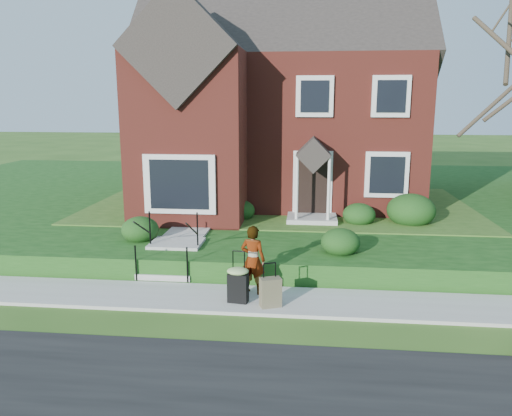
# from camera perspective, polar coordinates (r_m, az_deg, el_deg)

# --- Properties ---
(ground) EXTENTS (120.00, 120.00, 0.00)m
(ground) POSITION_cam_1_polar(r_m,az_deg,el_deg) (11.49, 0.34, -10.68)
(ground) COLOR #2D5119
(ground) RESTS_ON ground
(sidewalk) EXTENTS (60.00, 1.60, 0.08)m
(sidewalk) POSITION_cam_1_polar(r_m,az_deg,el_deg) (11.47, 0.34, -10.49)
(sidewalk) COLOR #9E9B93
(sidewalk) RESTS_ON ground
(terrace) EXTENTS (44.00, 20.00, 0.60)m
(terrace) POSITION_cam_1_polar(r_m,az_deg,el_deg) (22.04, 13.62, 0.91)
(terrace) COLOR #143E11
(terrace) RESTS_ON ground
(walkway) EXTENTS (1.20, 6.00, 0.06)m
(walkway) POSITION_cam_1_polar(r_m,az_deg,el_deg) (16.39, -6.64, -1.45)
(walkway) COLOR #9E9B93
(walkway) RESTS_ON terrace
(main_house) EXTENTS (10.40, 10.20, 9.40)m
(main_house) POSITION_cam_1_polar(r_m,az_deg,el_deg) (20.21, 2.54, 14.40)
(main_house) COLOR maroon
(main_house) RESTS_ON terrace
(front_steps) EXTENTS (1.40, 2.02, 1.50)m
(front_steps) POSITION_cam_1_polar(r_m,az_deg,el_deg) (13.48, -9.54, -5.21)
(front_steps) COLOR #9E9B93
(front_steps) RESTS_ON ground
(foundation_shrubs) EXTENTS (10.03, 4.72, 1.07)m
(foundation_shrubs) POSITION_cam_1_polar(r_m,az_deg,el_deg) (15.62, 4.29, -0.52)
(foundation_shrubs) COLOR #143510
(foundation_shrubs) RESTS_ON terrace
(woman) EXTENTS (0.66, 0.52, 1.61)m
(woman) POSITION_cam_1_polar(r_m,az_deg,el_deg) (11.51, -0.36, -5.92)
(woman) COLOR #999999
(woman) RESTS_ON sidewalk
(suitcase_black) EXTENTS (0.53, 0.46, 1.17)m
(suitcase_black) POSITION_cam_1_polar(r_m,az_deg,el_deg) (11.13, -2.08, -8.52)
(suitcase_black) COLOR black
(suitcase_black) RESTS_ON sidewalk
(suitcase_olive) EXTENTS (0.51, 0.40, 0.97)m
(suitcase_olive) POSITION_cam_1_polar(r_m,az_deg,el_deg) (10.94, 1.67, -9.59)
(suitcase_olive) COLOR brown
(suitcase_olive) RESTS_ON sidewalk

